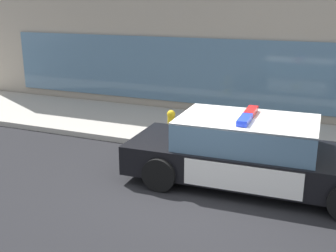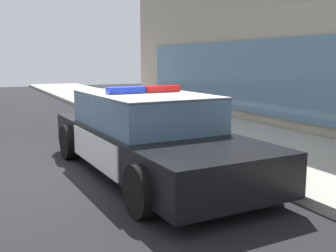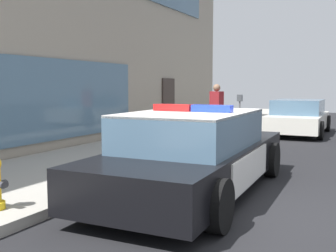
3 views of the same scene
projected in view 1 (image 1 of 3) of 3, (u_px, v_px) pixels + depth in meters
The scene contains 4 objects.
ground at pixel (199, 192), 8.20m from camera, with size 48.00×48.00×0.00m, color black.
sidewalk at pixel (243, 135), 11.47m from camera, with size 48.00×3.46×0.15m, color #A39E93.
police_cruiser at pixel (253, 153), 8.37m from camera, with size 5.24×2.27×1.49m.
fire_hydrant at pixel (171, 124), 10.98m from camera, with size 0.34×0.39×0.73m.
Camera 1 is at (2.35, -7.13, 3.58)m, focal length 44.69 mm.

